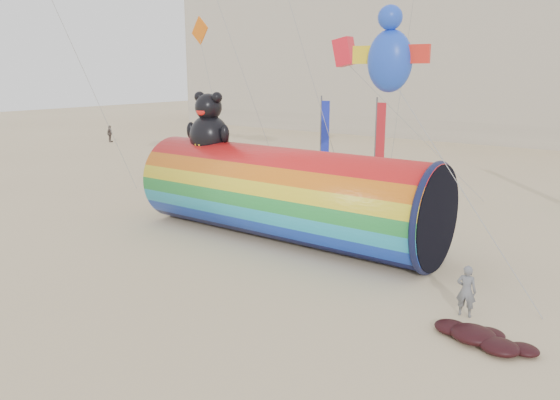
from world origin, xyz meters
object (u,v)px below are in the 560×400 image
Objects in this scene: kite_handler at (466,291)px; fabric_bundle at (481,337)px; windsock_assembly at (284,191)px; hotel_building at (431,36)px.

kite_handler is 0.57× the size of fabric_bundle.
windsock_assembly reaches higher than fabric_bundle.
hotel_building is 4.70× the size of windsock_assembly.
hotel_building is 51.08m from fabric_bundle.
kite_handler is (19.05, -44.57, -9.56)m from hotel_building.
kite_handler is at bearing 122.64° from fabric_bundle.
hotel_building is at bearing 104.33° from windsock_assembly.
windsock_assembly is at bearing 155.49° from fabric_bundle.
kite_handler reaches higher than fabric_bundle.
windsock_assembly is at bearing -24.63° from kite_handler.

